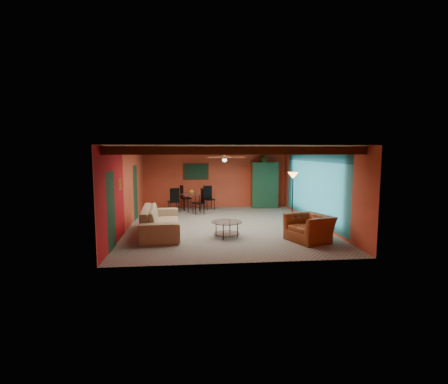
{
  "coord_description": "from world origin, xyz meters",
  "views": [
    {
      "loc": [
        -1.19,
        -11.48,
        2.55
      ],
      "look_at": [
        0.0,
        0.2,
        1.15
      ],
      "focal_mm": 27.17,
      "sensor_mm": 36.0,
      "label": 1
    }
  ],
  "objects": [
    {
      "name": "armchair",
      "position": [
        2.2,
        -2.29,
        0.38
      ],
      "size": [
        1.38,
        1.47,
        0.76
      ],
      "primitive_type": "imported",
      "rotation": [
        0.0,
        0.0,
        -1.19
      ],
      "color": "maroon",
      "rests_on": "ground"
    },
    {
      "name": "sofa",
      "position": [
        -2.1,
        -0.95,
        0.42
      ],
      "size": [
        1.28,
        2.92,
        0.84
      ],
      "primitive_type": "imported",
      "rotation": [
        0.0,
        0.0,
        1.63
      ],
      "color": "#998062",
      "rests_on": "ground"
    },
    {
      "name": "ceiling_fan",
      "position": [
        0.0,
        0.0,
        2.36
      ],
      "size": [
        1.5,
        1.5,
        0.44
      ],
      "primitive_type": null,
      "color": "#472614",
      "rests_on": "ceiling"
    },
    {
      "name": "floor_lamp",
      "position": [
        2.45,
        0.16,
        0.92
      ],
      "size": [
        0.48,
        0.48,
        1.83
      ],
      "primitive_type": null,
      "rotation": [
        0.0,
        0.0,
        -0.39
      ],
      "color": "black",
      "rests_on": "ground"
    },
    {
      "name": "vase",
      "position": [
        -1.11,
        3.03,
        1.16
      ],
      "size": [
        0.21,
        0.21,
        0.21
      ],
      "primitive_type": "imported",
      "rotation": [
        0.0,
        0.0,
        -0.06
      ],
      "color": "orange",
      "rests_on": "dining_table"
    },
    {
      "name": "armoire",
      "position": [
        2.2,
        3.7,
        1.01
      ],
      "size": [
        1.16,
        0.6,
        2.01
      ],
      "primitive_type": "cube",
      "rotation": [
        0.0,
        0.0,
        -0.03
      ],
      "color": "brown",
      "rests_on": "ground"
    },
    {
      "name": "dining_table",
      "position": [
        -1.11,
        3.03,
        0.53
      ],
      "size": [
        2.59,
        2.59,
        1.06
      ],
      "primitive_type": null,
      "rotation": [
        0.0,
        0.0,
        0.33
      ],
      "color": "silver",
      "rests_on": "ground"
    },
    {
      "name": "room",
      "position": [
        0.0,
        0.11,
        2.36
      ],
      "size": [
        6.52,
        8.01,
        2.71
      ],
      "color": "gray",
      "rests_on": "ground"
    },
    {
      "name": "coffee_table",
      "position": [
        -0.1,
        -1.58,
        0.24
      ],
      "size": [
        1.23,
        1.23,
        0.48
      ],
      "primitive_type": null,
      "rotation": [
        0.0,
        0.0,
        0.38
      ],
      "color": "white",
      "rests_on": "ground"
    },
    {
      "name": "painting",
      "position": [
        -0.9,
        3.96,
        1.65
      ],
      "size": [
        1.05,
        0.03,
        0.65
      ],
      "primitive_type": "cube",
      "color": "black",
      "rests_on": "wall_back"
    },
    {
      "name": "potted_plant",
      "position": [
        2.2,
        3.7,
        2.27
      ],
      "size": [
        0.51,
        0.45,
        0.51
      ],
      "primitive_type": "imported",
      "rotation": [
        0.0,
        0.0,
        0.11
      ],
      "color": "#26661E",
      "rests_on": "armoire"
    }
  ]
}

